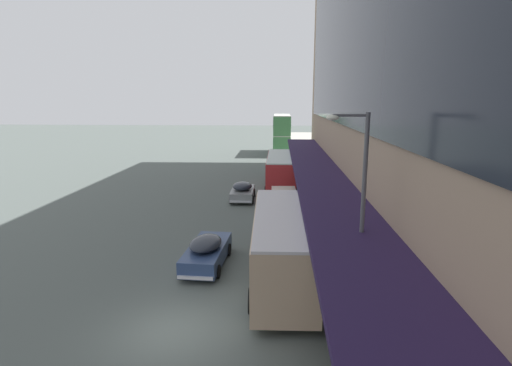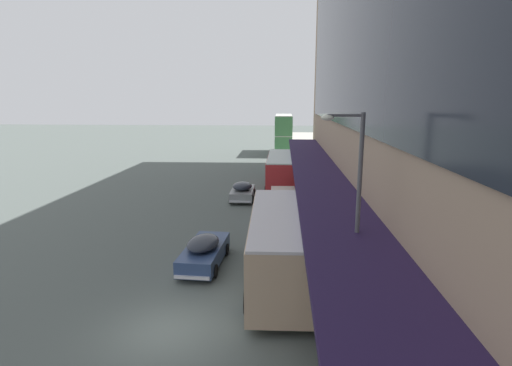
{
  "view_description": "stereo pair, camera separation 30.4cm",
  "coord_description": "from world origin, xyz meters",
  "px_view_note": "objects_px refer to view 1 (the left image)",
  "views": [
    {
      "loc": [
        3.77,
        -12.76,
        8.17
      ],
      "look_at": [
        1.88,
        19.67,
        1.42
      ],
      "focal_mm": 28.0,
      "sensor_mm": 36.0,
      "label": 1
    },
    {
      "loc": [
        4.07,
        -12.74,
        8.17
      ],
      "look_at": [
        1.88,
        19.67,
        1.42
      ],
      "focal_mm": 28.0,
      "sensor_mm": 36.0,
      "label": 2
    }
  ],
  "objects_px": {
    "transit_bus_kerbside_far": "(282,242)",
    "sedan_oncoming_rear": "(207,251)",
    "transit_bus_kerbside_front": "(281,170)",
    "pedestrian_at_kerb": "(355,276)",
    "transit_bus_kerbside_rear": "(282,133)",
    "sedan_trailing_near": "(243,191)",
    "street_lamp": "(359,204)",
    "vw_van": "(284,204)",
    "sedan_second_near": "(278,165)"
  },
  "relations": [
    {
      "from": "sedan_oncoming_rear",
      "to": "transit_bus_kerbside_far",
      "type": "bearing_deg",
      "value": -21.91
    },
    {
      "from": "transit_bus_kerbside_front",
      "to": "sedan_second_near",
      "type": "bearing_deg",
      "value": 91.6
    },
    {
      "from": "transit_bus_kerbside_front",
      "to": "sedan_trailing_near",
      "type": "bearing_deg",
      "value": -129.93
    },
    {
      "from": "pedestrian_at_kerb",
      "to": "street_lamp",
      "type": "height_order",
      "value": "street_lamp"
    },
    {
      "from": "sedan_second_near",
      "to": "street_lamp",
      "type": "bearing_deg",
      "value": -84.8
    },
    {
      "from": "transit_bus_kerbside_far",
      "to": "sedan_oncoming_rear",
      "type": "bearing_deg",
      "value": 158.09
    },
    {
      "from": "transit_bus_kerbside_far",
      "to": "vw_van",
      "type": "distance_m",
      "value": 9.74
    },
    {
      "from": "pedestrian_at_kerb",
      "to": "vw_van",
      "type": "bearing_deg",
      "value": 103.35
    },
    {
      "from": "pedestrian_at_kerb",
      "to": "sedan_trailing_near",
      "type": "bearing_deg",
      "value": 109.91
    },
    {
      "from": "sedan_trailing_near",
      "to": "street_lamp",
      "type": "xyz_separation_m",
      "value": [
        5.85,
        -18.31,
        3.79
      ]
    },
    {
      "from": "street_lamp",
      "to": "vw_van",
      "type": "bearing_deg",
      "value": 100.75
    },
    {
      "from": "transit_bus_kerbside_front",
      "to": "transit_bus_kerbside_rear",
      "type": "distance_m",
      "value": 25.45
    },
    {
      "from": "vw_van",
      "to": "pedestrian_at_kerb",
      "type": "bearing_deg",
      "value": -76.65
    },
    {
      "from": "transit_bus_kerbside_front",
      "to": "pedestrian_at_kerb",
      "type": "xyz_separation_m",
      "value": [
        2.97,
        -20.77,
        -0.69
      ]
    },
    {
      "from": "transit_bus_kerbside_front",
      "to": "sedan_oncoming_rear",
      "type": "height_order",
      "value": "transit_bus_kerbside_front"
    },
    {
      "from": "transit_bus_kerbside_front",
      "to": "sedan_oncoming_rear",
      "type": "bearing_deg",
      "value": -102.18
    },
    {
      "from": "transit_bus_kerbside_far",
      "to": "sedan_second_near",
      "type": "bearing_deg",
      "value": 90.56
    },
    {
      "from": "transit_bus_kerbside_front",
      "to": "vw_van",
      "type": "bearing_deg",
      "value": -88.69
    },
    {
      "from": "sedan_second_near",
      "to": "vw_van",
      "type": "bearing_deg",
      "value": -88.53
    },
    {
      "from": "transit_bus_kerbside_front",
      "to": "vw_van",
      "type": "distance_m",
      "value": 9.19
    },
    {
      "from": "transit_bus_kerbside_front",
      "to": "vw_van",
      "type": "relative_size",
      "value": 2.09
    },
    {
      "from": "pedestrian_at_kerb",
      "to": "transit_bus_kerbside_far",
      "type": "bearing_deg",
      "value": 147.31
    },
    {
      "from": "transit_bus_kerbside_far",
      "to": "sedan_trailing_near",
      "type": "height_order",
      "value": "transit_bus_kerbside_far"
    },
    {
      "from": "sedan_second_near",
      "to": "street_lamp",
      "type": "xyz_separation_m",
      "value": [
        2.96,
        -32.52,
        3.79
      ]
    },
    {
      "from": "transit_bus_kerbside_front",
      "to": "pedestrian_at_kerb",
      "type": "bearing_deg",
      "value": -81.87
    },
    {
      "from": "transit_bus_kerbside_rear",
      "to": "transit_bus_kerbside_far",
      "type": "height_order",
      "value": "transit_bus_kerbside_rear"
    },
    {
      "from": "sedan_oncoming_rear",
      "to": "street_lamp",
      "type": "distance_m",
      "value": 8.83
    },
    {
      "from": "transit_bus_kerbside_front",
      "to": "pedestrian_at_kerb",
      "type": "relative_size",
      "value": 5.17
    },
    {
      "from": "transit_bus_kerbside_far",
      "to": "sedan_oncoming_rear",
      "type": "height_order",
      "value": "transit_bus_kerbside_far"
    },
    {
      "from": "transit_bus_kerbside_front",
      "to": "sedan_oncoming_rear",
      "type": "xyz_separation_m",
      "value": [
        -3.75,
        -17.36,
        -1.11
      ]
    },
    {
      "from": "sedan_trailing_near",
      "to": "pedestrian_at_kerb",
      "type": "height_order",
      "value": "pedestrian_at_kerb"
    },
    {
      "from": "transit_bus_kerbside_rear",
      "to": "sedan_second_near",
      "type": "bearing_deg",
      "value": -91.88
    },
    {
      "from": "transit_bus_kerbside_rear",
      "to": "sedan_oncoming_rear",
      "type": "xyz_separation_m",
      "value": [
        -3.95,
        -42.77,
        -2.48
      ]
    },
    {
      "from": "pedestrian_at_kerb",
      "to": "street_lamp",
      "type": "bearing_deg",
      "value": -102.52
    },
    {
      "from": "transit_bus_kerbside_rear",
      "to": "street_lamp",
      "type": "distance_m",
      "value": 47.6
    },
    {
      "from": "sedan_second_near",
      "to": "street_lamp",
      "type": "distance_m",
      "value": 32.87
    },
    {
      "from": "sedan_trailing_near",
      "to": "sedan_second_near",
      "type": "bearing_deg",
      "value": 78.51
    },
    {
      "from": "transit_bus_kerbside_front",
      "to": "transit_bus_kerbside_far",
      "type": "bearing_deg",
      "value": -90.01
    },
    {
      "from": "transit_bus_kerbside_far",
      "to": "transit_bus_kerbside_front",
      "type": "bearing_deg",
      "value": 89.99
    },
    {
      "from": "sedan_trailing_near",
      "to": "street_lamp",
      "type": "distance_m",
      "value": 19.59
    },
    {
      "from": "sedan_second_near",
      "to": "street_lamp",
      "type": "relative_size",
      "value": 0.57
    },
    {
      "from": "transit_bus_kerbside_far",
      "to": "street_lamp",
      "type": "height_order",
      "value": "street_lamp"
    },
    {
      "from": "transit_bus_kerbside_rear",
      "to": "pedestrian_at_kerb",
      "type": "xyz_separation_m",
      "value": [
        2.76,
        -46.18,
        -2.06
      ]
    },
    {
      "from": "sedan_oncoming_rear",
      "to": "vw_van",
      "type": "distance_m",
      "value": 9.12
    },
    {
      "from": "transit_bus_kerbside_far",
      "to": "sedan_oncoming_rear",
      "type": "xyz_separation_m",
      "value": [
        -3.74,
        1.5,
        -1.1
      ]
    },
    {
      "from": "transit_bus_kerbside_far",
      "to": "pedestrian_at_kerb",
      "type": "relative_size",
      "value": 5.08
    },
    {
      "from": "sedan_second_near",
      "to": "pedestrian_at_kerb",
      "type": "relative_size",
      "value": 2.34
    },
    {
      "from": "sedan_trailing_near",
      "to": "street_lamp",
      "type": "relative_size",
      "value": 0.56
    },
    {
      "from": "sedan_trailing_near",
      "to": "sedan_oncoming_rear",
      "type": "xyz_separation_m",
      "value": [
        -0.56,
        -13.56,
        0.01
      ]
    },
    {
      "from": "sedan_second_near",
      "to": "vw_van",
      "type": "distance_m",
      "value": 19.57
    }
  ]
}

